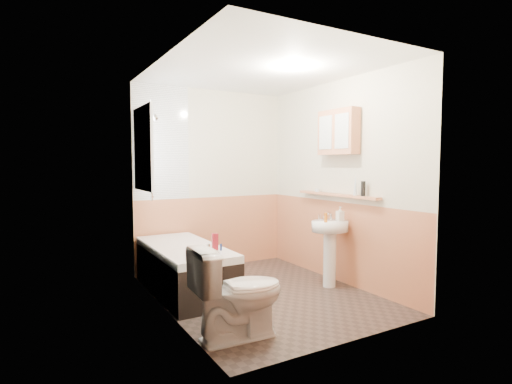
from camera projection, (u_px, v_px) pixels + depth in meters
floor at (263, 294)px, 4.51m from camera, size 2.80×2.80×0.00m
ceiling at (263, 69)px, 4.34m from camera, size 2.80×2.80×0.00m
wall_back at (212, 179)px, 5.64m from camera, size 2.20×0.02×2.50m
wall_front at (353, 192)px, 3.21m from camera, size 2.20×0.02×2.50m
wall_left at (165, 187)px, 3.87m from camera, size 0.02×2.80×2.50m
wall_right at (339, 182)px, 4.98m from camera, size 0.02×2.80×2.50m
wainscot_right at (337, 241)px, 5.02m from camera, size 0.01×2.80×1.00m
wainscot_front at (349, 282)px, 3.28m from camera, size 2.20×0.01×1.00m
wainscot_back at (213, 232)px, 5.68m from camera, size 2.20×0.01×1.00m
tile_cladding_left at (167, 187)px, 3.88m from camera, size 0.01×2.80×2.50m
tile_return_back at (161, 143)px, 5.23m from camera, size 0.75×0.01×1.50m
window at (144, 149)px, 4.69m from camera, size 0.03×0.79×0.99m
bathtub at (184, 267)px, 4.60m from camera, size 0.70×1.62×0.68m
shower_riser at (152, 142)px, 4.47m from camera, size 0.10×0.07×1.12m
toilet at (238, 293)px, 3.35m from camera, size 0.82×0.49×0.78m
sink at (330, 240)px, 4.75m from camera, size 0.46×0.37×0.90m
pine_shelf at (336, 195)px, 4.93m from camera, size 0.10×1.38×0.03m
medicine_cabinet at (338, 132)px, 4.82m from camera, size 0.15×0.60×0.54m
foam_can at (363, 189)px, 4.53m from camera, size 0.07×0.07×0.17m
green_bottle at (355, 185)px, 4.63m from camera, size 0.05×0.05×0.24m
black_jar at (317, 190)px, 5.24m from camera, size 0.06×0.06×0.04m
soap_bottle at (340, 217)px, 4.77m from camera, size 0.09×0.18×0.08m
clear_bottle at (326, 218)px, 4.62m from camera, size 0.05×0.05×0.11m
blue_gel at (215, 244)px, 4.08m from camera, size 0.07×0.05×0.22m
cream_jar at (191, 256)px, 3.95m from camera, size 0.09×0.09×0.04m
orange_bottle at (221, 247)px, 4.30m from camera, size 0.03×0.03×0.07m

